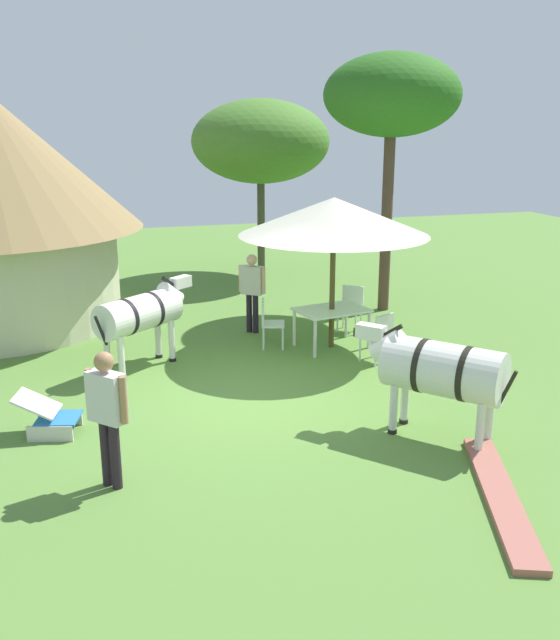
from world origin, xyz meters
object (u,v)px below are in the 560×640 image
(zebra_by_umbrella, at_px, (141,314))
(acacia_tree_far_lawn, at_px, (392,97))
(zebra_nearest_camera, at_px, (440,370))
(standing_watcher, at_px, (107,407))
(guest_beside_umbrella, at_px, (252,286))
(shade_umbrella, at_px, (334,217))
(patio_chair_east_end, at_px, (379,334))
(patio_dining_table, at_px, (332,313))
(patio_chair_near_lawn, at_px, (351,305))
(patio_chair_near_hut, at_px, (269,320))
(striped_lounge_chair, at_px, (50,416))
(acacia_tree_left_background, at_px, (261,142))

(zebra_by_umbrella, relative_size, acacia_tree_far_lawn, 0.34)
(zebra_nearest_camera, relative_size, acacia_tree_far_lawn, 0.34)
(standing_watcher, bearing_deg, zebra_by_umbrella, 125.54)
(guest_beside_umbrella, height_order, standing_watcher, standing_watcher)
(shade_umbrella, bearing_deg, acacia_tree_far_lawn, 46.61)
(shade_umbrella, height_order, patio_chair_east_end, shade_umbrella)
(patio_dining_table, relative_size, patio_chair_near_lawn, 1.59)
(zebra_by_umbrella, bearing_deg, shade_umbrella, 54.26)
(zebra_by_umbrella, bearing_deg, patio_dining_table, 54.26)
(patio_chair_near_hut, relative_size, zebra_by_umbrella, 0.49)
(standing_watcher, distance_m, acacia_tree_far_lawn, 9.65)
(striped_lounge_chair, bearing_deg, patio_chair_east_end, 118.55)
(patio_chair_east_end, distance_m, acacia_tree_left_background, 8.21)
(shade_umbrella, xyz_separation_m, striped_lounge_chair, (-4.99, -2.44, -2.21))
(guest_beside_umbrella, distance_m, standing_watcher, 6.28)
(guest_beside_umbrella, bearing_deg, patio_dining_table, -9.05)
(striped_lounge_chair, xyz_separation_m, zebra_by_umbrella, (1.49, 2.28, 0.72))
(guest_beside_umbrella, relative_size, standing_watcher, 0.96)
(patio_dining_table, distance_m, acacia_tree_left_background, 7.18)
(shade_umbrella, xyz_separation_m, patio_chair_near_lawn, (0.76, 0.90, -1.93))
(patio_dining_table, relative_size, acacia_tree_far_lawn, 0.26)
(zebra_by_umbrella, bearing_deg, acacia_tree_left_background, 111.50)
(shade_umbrella, distance_m, patio_dining_table, 1.80)
(striped_lounge_chair, distance_m, zebra_by_umbrella, 2.82)
(patio_chair_east_end, height_order, acacia_tree_far_lawn, acacia_tree_far_lawn)
(shade_umbrella, height_order, standing_watcher, shade_umbrella)
(acacia_tree_left_background, bearing_deg, shade_umbrella, -93.53)
(standing_watcher, relative_size, zebra_nearest_camera, 0.90)
(striped_lounge_chair, distance_m, acacia_tree_far_lawn, 9.49)
(standing_watcher, bearing_deg, patio_dining_table, 90.56)
(guest_beside_umbrella, xyz_separation_m, acacia_tree_far_lawn, (3.26, 0.86, 3.62))
(guest_beside_umbrella, height_order, zebra_by_umbrella, guest_beside_umbrella)
(patio_chair_east_end, xyz_separation_m, standing_watcher, (-4.76, -3.06, 0.48))
(patio_chair_near_lawn, distance_m, patio_chair_east_end, 2.00)
(patio_dining_table, distance_m, patio_chair_near_hut, 1.19)
(shade_umbrella, xyz_separation_m, patio_chair_near_hut, (-1.13, 0.33, -1.93))
(patio_chair_east_end, bearing_deg, patio_chair_near_hut, 114.79)
(patio_chair_east_end, distance_m, acacia_tree_far_lawn, 5.44)
(acacia_tree_left_background, xyz_separation_m, acacia_tree_far_lawn, (1.67, -4.37, 1.02))
(guest_beside_umbrella, height_order, acacia_tree_left_background, acacia_tree_left_background)
(patio_chair_east_end, bearing_deg, patio_chair_near_lawn, 57.85)
(patio_chair_east_end, distance_m, guest_beside_umbrella, 2.96)
(shade_umbrella, distance_m, acacia_tree_far_lawn, 3.68)
(acacia_tree_left_background, bearing_deg, standing_watcher, -113.65)
(acacia_tree_far_lawn, bearing_deg, zebra_by_umbrella, -157.20)
(patio_dining_table, distance_m, zebra_nearest_camera, 4.05)
(shade_umbrella, relative_size, patio_chair_east_end, 3.83)
(zebra_by_umbrella, bearing_deg, guest_beside_umbrella, 84.35)
(zebra_nearest_camera, distance_m, acacia_tree_left_background, 10.92)
(zebra_by_umbrella, xyz_separation_m, acacia_tree_far_lawn, (5.58, 2.34, 3.61))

